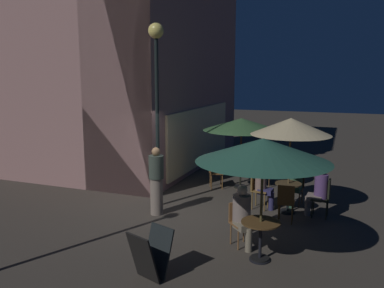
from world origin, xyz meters
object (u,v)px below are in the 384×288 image
at_px(patio_umbrella_0, 291,127).
at_px(cafe_chair_0, 325,195).
at_px(patio_umbrella_2, 242,125).
at_px(cafe_chair_4, 239,219).
at_px(street_lamp_near_corner, 157,71).
at_px(cafe_table_1, 261,232).
at_px(cafe_chair_5, 265,170).
at_px(patio_umbrella_1, 263,150).
at_px(patron_seated_3, 243,213).
at_px(menu_sandwich_board, 151,254).
at_px(patron_standing_4, 156,181).
at_px(patron_seated_2, 263,182).
at_px(cafe_table_0, 288,192).
at_px(cafe_chair_3, 286,200).
at_px(cafe_chair_6, 213,170).
at_px(patron_seated_1, 295,181).
at_px(patron_seated_0, 319,189).
at_px(cafe_chair_1, 296,185).
at_px(cafe_chair_2, 257,187).

bearing_deg(patio_umbrella_0, cafe_chair_0, -92.22).
distance_m(patio_umbrella_2, cafe_chair_4, 4.50).
height_order(street_lamp_near_corner, cafe_table_1, street_lamp_near_corner).
bearing_deg(street_lamp_near_corner, cafe_chair_5, -38.99).
relative_size(patio_umbrella_1, patron_seated_3, 1.92).
bearing_deg(menu_sandwich_board, street_lamp_near_corner, 44.18).
bearing_deg(menu_sandwich_board, cafe_chair_0, -11.64).
bearing_deg(patron_standing_4, cafe_chair_0, -12.63).
bearing_deg(cafe_chair_5, cafe_table_1, 71.32).
xyz_separation_m(cafe_chair_4, patron_seated_2, (2.39, -0.00, 0.18)).
relative_size(cafe_table_0, cafe_chair_3, 0.82).
relative_size(patio_umbrella_0, cafe_chair_6, 2.60).
xyz_separation_m(menu_sandwich_board, patron_seated_2, (4.33, -1.07, 0.28)).
bearing_deg(patron_seated_1, cafe_chair_4, -6.93).
bearing_deg(cafe_chair_5, patron_seated_0, 99.64).
bearing_deg(patron_seated_0, patron_seated_3, 63.40).
distance_m(cafe_chair_1, cafe_chair_3, 1.58).
relative_size(patron_seated_2, patron_seated_3, 1.00).
relative_size(street_lamp_near_corner, cafe_table_0, 6.13).
height_order(cafe_chair_1, cafe_chair_2, cafe_chair_2).
xyz_separation_m(patio_umbrella_0, patron_seated_1, (0.66, -0.08, -1.53)).
relative_size(patio_umbrella_1, patron_seated_2, 1.92).
relative_size(cafe_chair_1, cafe_chair_4, 1.01).
bearing_deg(cafe_chair_3, patron_seated_2, 36.76).
bearing_deg(patron_standing_4, patron_seated_1, 1.51).
bearing_deg(street_lamp_near_corner, cafe_table_0, -78.28).
bearing_deg(patio_umbrella_2, patron_seated_1, -122.56).
height_order(cafe_chair_0, cafe_chair_6, cafe_chair_0).
height_order(patio_umbrella_0, patio_umbrella_1, patio_umbrella_0).
height_order(cafe_table_1, cafe_chair_2, cafe_chair_2).
relative_size(cafe_chair_4, cafe_chair_6, 0.95).
bearing_deg(patron_seated_0, cafe_chair_5, -49.54).
distance_m(cafe_table_1, cafe_chair_5, 5.16).
bearing_deg(patron_seated_3, menu_sandwich_board, -76.57).
relative_size(cafe_table_0, cafe_chair_5, 0.88).
distance_m(patio_umbrella_1, patron_seated_3, 1.55).
bearing_deg(menu_sandwich_board, cafe_chair_1, 0.25).
height_order(cafe_chair_5, patron_standing_4, patron_standing_4).
bearing_deg(patron_seated_2, menu_sandwich_board, -99.00).
distance_m(cafe_table_1, patron_seated_0, 3.00).
distance_m(patron_seated_0, patron_seated_3, 2.74).
relative_size(menu_sandwich_board, patio_umbrella_1, 0.35).
bearing_deg(patron_seated_3, patio_umbrella_2, 150.42).
distance_m(menu_sandwich_board, cafe_table_1, 2.12).
relative_size(patio_umbrella_0, patron_seated_3, 1.88).
bearing_deg(cafe_chair_3, cafe_chair_4, 150.84).
bearing_deg(cafe_chair_0, patron_seated_0, 0.00).
distance_m(cafe_chair_5, cafe_chair_6, 1.64).
height_order(cafe_chair_0, patron_seated_1, patron_seated_1).
distance_m(patio_umbrella_0, cafe_chair_2, 1.83).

